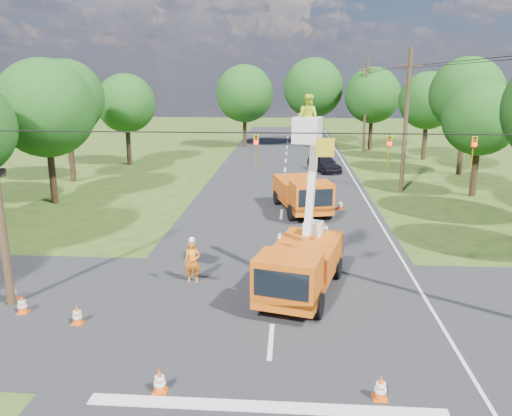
# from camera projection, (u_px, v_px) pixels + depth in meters

# --- Properties ---
(ground) EXTENTS (140.00, 140.00, 0.00)m
(ground) POSITION_uv_depth(u_px,v_px,m) (283.00, 196.00, 34.84)
(ground) COLOR #2A4715
(ground) RESTS_ON ground
(road_main) EXTENTS (12.00, 100.00, 0.06)m
(road_main) POSITION_uv_depth(u_px,v_px,m) (283.00, 196.00, 34.84)
(road_main) COLOR black
(road_main) RESTS_ON ground
(road_cross) EXTENTS (56.00, 10.00, 0.07)m
(road_cross) POSITION_uv_depth(u_px,v_px,m) (273.00, 313.00, 17.47)
(road_cross) COLOR black
(road_cross) RESTS_ON ground
(stop_bar) EXTENTS (9.00, 0.45, 0.02)m
(stop_bar) POSITION_uv_depth(u_px,v_px,m) (265.00, 408.00, 12.45)
(stop_bar) COLOR silver
(stop_bar) RESTS_ON ground
(edge_line) EXTENTS (0.12, 90.00, 0.02)m
(edge_line) POSITION_uv_depth(u_px,v_px,m) (364.00, 197.00, 34.45)
(edge_line) COLOR silver
(edge_line) RESTS_ON ground
(bucket_truck) EXTENTS (3.55, 6.19, 7.45)m
(bucket_truck) POSITION_uv_depth(u_px,v_px,m) (301.00, 255.00, 18.63)
(bucket_truck) COLOR #D1480E
(bucket_truck) RESTS_ON ground
(second_truck) EXTENTS (3.68, 6.48, 2.29)m
(second_truck) POSITION_uv_depth(u_px,v_px,m) (302.00, 194.00, 30.23)
(second_truck) COLOR #D1480E
(second_truck) RESTS_ON ground
(ground_worker) EXTENTS (0.67, 0.47, 1.77)m
(ground_worker) POSITION_uv_depth(u_px,v_px,m) (192.00, 262.00, 19.90)
(ground_worker) COLOR orange
(ground_worker) RESTS_ON ground
(distant_car) EXTENTS (3.20, 4.67, 1.48)m
(distant_car) POSITION_uv_depth(u_px,v_px,m) (324.00, 163.00, 43.58)
(distant_car) COLOR black
(distant_car) RESTS_ON ground
(traffic_cone_0) EXTENTS (0.38, 0.38, 0.71)m
(traffic_cone_0) POSITION_uv_depth(u_px,v_px,m) (160.00, 381.00, 12.98)
(traffic_cone_0) COLOR #DB490B
(traffic_cone_0) RESTS_ON ground
(traffic_cone_1) EXTENTS (0.38, 0.38, 0.71)m
(traffic_cone_1) POSITION_uv_depth(u_px,v_px,m) (381.00, 387.00, 12.70)
(traffic_cone_1) COLOR #DB490B
(traffic_cone_1) RESTS_ON ground
(traffic_cone_2) EXTENTS (0.38, 0.38, 0.71)m
(traffic_cone_2) POSITION_uv_depth(u_px,v_px,m) (331.00, 252.00, 22.62)
(traffic_cone_2) COLOR #DB490B
(traffic_cone_2) RESTS_ON ground
(traffic_cone_3) EXTENTS (0.38, 0.38, 0.71)m
(traffic_cone_3) POSITION_uv_depth(u_px,v_px,m) (325.00, 229.00, 25.96)
(traffic_cone_3) COLOR #DB490B
(traffic_cone_3) RESTS_ON ground
(traffic_cone_4) EXTENTS (0.38, 0.38, 0.71)m
(traffic_cone_4) POSITION_uv_depth(u_px,v_px,m) (77.00, 314.00, 16.61)
(traffic_cone_4) COLOR #DB490B
(traffic_cone_4) RESTS_ON ground
(traffic_cone_5) EXTENTS (0.38, 0.38, 0.71)m
(traffic_cone_5) POSITION_uv_depth(u_px,v_px,m) (22.00, 304.00, 17.37)
(traffic_cone_5) COLOR #DB490B
(traffic_cone_5) RESTS_ON ground
(traffic_cone_6) EXTENTS (0.38, 0.38, 0.71)m
(traffic_cone_6) POSITION_uv_depth(u_px,v_px,m) (12.00, 291.00, 18.41)
(traffic_cone_6) COLOR #DB490B
(traffic_cone_6) RESTS_ON ground
(traffic_cone_7) EXTENTS (0.38, 0.38, 0.71)m
(traffic_cone_7) POSITION_uv_depth(u_px,v_px,m) (340.00, 204.00, 31.06)
(traffic_cone_7) COLOR #DB490B
(traffic_cone_7) RESTS_ON ground
(pole_right_mid) EXTENTS (1.80, 0.30, 10.00)m
(pole_right_mid) POSITION_uv_depth(u_px,v_px,m) (406.00, 120.00, 34.89)
(pole_right_mid) COLOR #4C3823
(pole_right_mid) RESTS_ON ground
(pole_right_far) EXTENTS (1.80, 0.30, 10.00)m
(pole_right_far) POSITION_uv_depth(u_px,v_px,m) (366.00, 105.00, 54.18)
(pole_right_far) COLOR #4C3823
(pole_right_far) RESTS_ON ground
(signal_span) EXTENTS (18.00, 0.29, 1.07)m
(signal_span) POSITION_uv_depth(u_px,v_px,m) (345.00, 147.00, 15.82)
(signal_span) COLOR black
(signal_span) RESTS_ON ground
(tree_left_d) EXTENTS (6.20, 6.20, 9.24)m
(tree_left_d) POSITION_uv_depth(u_px,v_px,m) (45.00, 108.00, 31.42)
(tree_left_d) COLOR #382616
(tree_left_d) RESTS_ON ground
(tree_left_e) EXTENTS (5.80, 5.80, 9.41)m
(tree_left_e) POSITION_uv_depth(u_px,v_px,m) (66.00, 98.00, 38.21)
(tree_left_e) COLOR #382616
(tree_left_e) RESTS_ON ground
(tree_left_f) EXTENTS (5.40, 5.40, 8.40)m
(tree_left_f) POSITION_uv_depth(u_px,v_px,m) (126.00, 103.00, 45.99)
(tree_left_f) COLOR #382616
(tree_left_f) RESTS_ON ground
(tree_right_c) EXTENTS (5.00, 5.00, 7.83)m
(tree_right_c) POSITION_uv_depth(u_px,v_px,m) (480.00, 119.00, 33.55)
(tree_right_c) COLOR #382616
(tree_right_c) RESTS_ON ground
(tree_right_d) EXTENTS (6.00, 6.00, 9.70)m
(tree_right_d) POSITION_uv_depth(u_px,v_px,m) (467.00, 94.00, 40.81)
(tree_right_d) COLOR #382616
(tree_right_d) RESTS_ON ground
(tree_right_e) EXTENTS (5.60, 5.60, 8.63)m
(tree_right_e) POSITION_uv_depth(u_px,v_px,m) (428.00, 101.00, 48.82)
(tree_right_e) COLOR #382616
(tree_right_e) RESTS_ON ground
(tree_far_a) EXTENTS (6.60, 6.60, 9.50)m
(tree_far_a) POSITION_uv_depth(u_px,v_px,m) (245.00, 94.00, 57.73)
(tree_far_a) COLOR #382616
(tree_far_a) RESTS_ON ground
(tree_far_b) EXTENTS (7.00, 7.00, 10.32)m
(tree_far_b) POSITION_uv_depth(u_px,v_px,m) (313.00, 88.00, 58.96)
(tree_far_b) COLOR #382616
(tree_far_b) RESTS_ON ground
(tree_far_c) EXTENTS (6.20, 6.20, 9.18)m
(tree_far_c) POSITION_uv_depth(u_px,v_px,m) (373.00, 95.00, 55.80)
(tree_far_c) COLOR #382616
(tree_far_c) RESTS_ON ground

